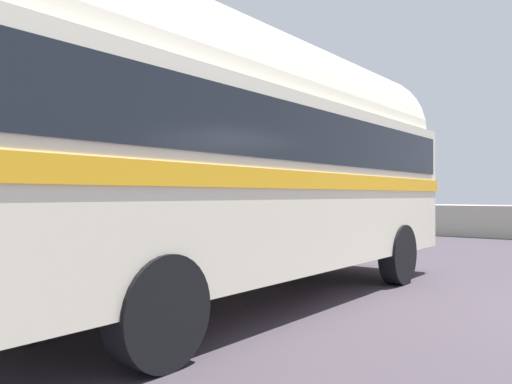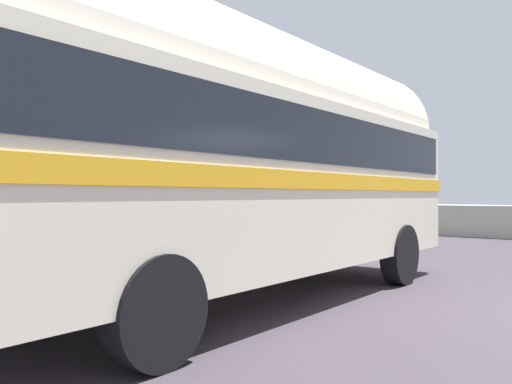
% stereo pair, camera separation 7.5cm
% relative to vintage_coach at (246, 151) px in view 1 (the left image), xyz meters
% --- Properties ---
extents(vintage_coach, '(2.83, 8.69, 3.70)m').
position_rel_vintage_coach_xyz_m(vintage_coach, '(0.00, 0.00, 0.00)').
color(vintage_coach, black).
rests_on(vintage_coach, ground).
extents(second_coach, '(3.70, 8.85, 3.70)m').
position_rel_vintage_coach_xyz_m(second_coach, '(-3.85, 0.43, 0.00)').
color(second_coach, black).
rests_on(second_coach, ground).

